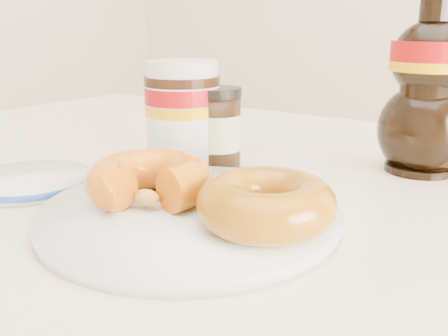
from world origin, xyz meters
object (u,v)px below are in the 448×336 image
Objects in this scene: nutella_jar at (183,110)px; dark_jar at (217,129)px; plate at (190,213)px; syrup_bottle at (428,85)px; dining_table at (280,286)px; donut_whole at (266,203)px; donut_bitten at (150,180)px; blue_rim_saucer at (30,181)px.

nutella_jar reaches higher than dark_jar.
plate is 0.30m from syrup_bottle.
nutella_jar is at bearing 161.73° from dining_table.
donut_whole is at bearing 0.54° from plate.
syrup_bottle reaches higher than donut_whole.
donut_whole is 0.87× the size of nutella_jar.
donut_bitten is 1.19× the size of dark_jar.
plate is 0.19m from nutella_jar.
syrup_bottle is (0.23, 0.13, 0.03)m from nutella_jar.
donut_whole reaches higher than blue_rim_saucer.
donut_whole is 0.28m from syrup_bottle.
dining_table is 0.13m from plate.
dining_table is 0.14m from donut_whole.
dark_jar reaches higher than dining_table.
blue_rim_saucer is at bearing -158.42° from donut_bitten.
plate is 2.02× the size of blue_rim_saucer.
dining_table is 11.16× the size of blue_rim_saucer.
dining_table is at bearing 109.17° from donut_whole.
donut_whole is 0.54× the size of syrup_bottle.
dining_table is 0.17m from donut_bitten.
dark_jar is at bearing 58.11° from blue_rim_saucer.
donut_bitten is at bearing -119.41° from syrup_bottle.
blue_rim_saucer is (-0.07, -0.16, -0.06)m from nutella_jar.
nutella_jar is at bearing 131.39° from plate.
donut_bitten is at bearing -167.25° from plate.
donut_bitten is at bearing -175.30° from donut_whole.
nutella_jar reaches higher than plate.
syrup_bottle is (0.04, 0.27, 0.07)m from donut_whole.
donut_bitten reaches higher than plate.
dining_table is 15.28× the size of dark_jar.
dining_table is 13.26× the size of donut_whole.
nutella_jar is 0.04m from dark_jar.
nutella_jar is at bearing -150.44° from dark_jar.
donut_whole is 0.22m from dark_jar.
nutella_jar reaches higher than blue_rim_saucer.
dark_jar is (0.03, 0.02, -0.02)m from nutella_jar.
donut_bitten is 0.16m from blue_rim_saucer.
blue_rim_saucer reaches higher than dining_table.
dark_jar is at bearing 135.95° from donut_whole.
donut_whole reaches higher than dining_table.
donut_bitten reaches higher than dining_table.
donut_bitten is 1.03× the size of donut_whole.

